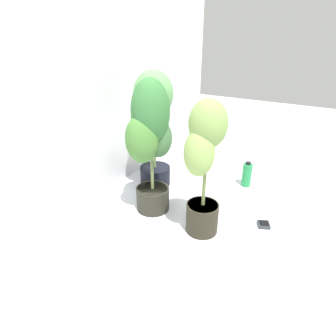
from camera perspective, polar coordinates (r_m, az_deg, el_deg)
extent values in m
plane|color=silver|center=(2.28, 8.16, -7.14)|extent=(8.00, 8.00, 0.00)
cube|color=silver|center=(2.38, -10.65, 19.84)|extent=(3.20, 0.01, 2.00)
cylinder|color=#29281F|center=(2.16, -3.09, -6.14)|extent=(0.25, 0.25, 0.18)
cylinder|color=#3C3523|center=(2.12, -3.14, -4.28)|extent=(0.23, 0.23, 0.02)
cylinder|color=#657947|center=(1.97, -3.37, 4.22)|extent=(0.02, 0.02, 0.66)
ellipsoid|color=#356F37|center=(1.89, -3.57, 11.28)|extent=(0.36, 0.36, 0.44)
ellipsoid|color=#477C34|center=(1.90, -5.30, 5.83)|extent=(0.28, 0.27, 0.34)
ellipsoid|color=#3C6439|center=(1.99, -1.94, 6.04)|extent=(0.22, 0.22, 0.28)
cylinder|color=black|center=(2.51, -2.60, -1.46)|extent=(0.26, 0.26, 0.16)
cylinder|color=#3A2924|center=(2.48, -2.64, 0.07)|extent=(0.24, 0.24, 0.02)
cylinder|color=#5C7C42|center=(2.34, -2.82, 8.17)|extent=(0.02, 0.02, 0.72)
ellipsoid|color=#5E9856|center=(2.27, -2.97, 14.73)|extent=(0.44, 0.44, 0.37)
ellipsoid|color=#6A9760|center=(2.26, -4.66, 9.74)|extent=(0.32, 0.32, 0.32)
cylinder|color=#2A261B|center=(1.94, 6.91, -9.91)|extent=(0.22, 0.22, 0.21)
cylinder|color=#473219|center=(1.88, 7.06, -7.52)|extent=(0.20, 0.20, 0.02)
cylinder|color=olive|center=(1.73, 7.63, 1.32)|extent=(0.02, 0.02, 0.62)
ellipsoid|color=#7DA14F|center=(1.65, 8.10, 8.81)|extent=(0.30, 0.30, 0.30)
ellipsoid|color=#8AAD55|center=(1.65, 6.31, 3.02)|extent=(0.23, 0.23, 0.30)
cube|color=#2E3436|center=(2.12, 18.79, -10.79)|extent=(0.11, 0.11, 0.02)
cube|color=black|center=(2.12, 18.84, -10.51)|extent=(0.08, 0.08, 0.00)
cylinder|color=#228A46|center=(2.56, 15.64, -1.38)|extent=(0.08, 0.08, 0.21)
cylinder|color=black|center=(2.51, 15.95, 0.93)|extent=(0.04, 0.04, 0.02)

